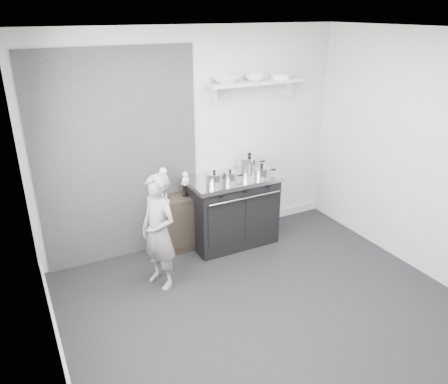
{
  "coord_description": "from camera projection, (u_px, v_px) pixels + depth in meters",
  "views": [
    {
      "loc": [
        -2.08,
        -3.03,
        2.86
      ],
      "look_at": [
        -0.02,
        0.95,
        0.98
      ],
      "focal_mm": 35.0,
      "sensor_mm": 36.0,
      "label": 1
    }
  ],
  "objects": [
    {
      "name": "ground",
      "position": [
        269.0,
        311.0,
        4.47
      ],
      "size": [
        4.0,
        4.0,
        0.0
      ],
      "primitive_type": "plane",
      "color": "black",
      "rests_on": "ground"
    },
    {
      "name": "room_shell",
      "position": [
        258.0,
        156.0,
        3.92
      ],
      "size": [
        4.02,
        3.62,
        2.71
      ],
      "color": "beige",
      "rests_on": "ground"
    },
    {
      "name": "wall_shelf",
      "position": [
        256.0,
        83.0,
        5.4
      ],
      "size": [
        1.3,
        0.26,
        0.24
      ],
      "color": "silver",
      "rests_on": "room_shell"
    },
    {
      "name": "stove",
      "position": [
        231.0,
        209.0,
        5.65
      ],
      "size": [
        1.14,
        0.71,
        0.92
      ],
      "color": "black",
      "rests_on": "ground"
    },
    {
      "name": "side_cabinet",
      "position": [
        176.0,
        224.0,
        5.49
      ],
      "size": [
        0.55,
        0.32,
        0.71
      ],
      "primitive_type": "cube",
      "color": "black",
      "rests_on": "ground"
    },
    {
      "name": "child",
      "position": [
        159.0,
        232.0,
        4.67
      ],
      "size": [
        0.46,
        0.56,
        1.31
      ],
      "primitive_type": "imported",
      "rotation": [
        0.0,
        0.0,
        -1.2
      ],
      "color": "gray",
      "rests_on": "ground"
    },
    {
      "name": "pot_front_left",
      "position": [
        214.0,
        178.0,
        5.22
      ],
      "size": [
        0.3,
        0.21,
        0.18
      ],
      "color": "silver",
      "rests_on": "stove"
    },
    {
      "name": "pot_back_right",
      "position": [
        249.0,
        163.0,
        5.66
      ],
      "size": [
        0.38,
        0.3,
        0.24
      ],
      "color": "silver",
      "rests_on": "stove"
    },
    {
      "name": "pot_front_right",
      "position": [
        262.0,
        171.0,
        5.45
      ],
      "size": [
        0.33,
        0.24,
        0.17
      ],
      "color": "silver",
      "rests_on": "stove"
    },
    {
      "name": "pot_front_center",
      "position": [
        230.0,
        177.0,
        5.27
      ],
      "size": [
        0.27,
        0.18,
        0.17
      ],
      "color": "silver",
      "rests_on": "stove"
    },
    {
      "name": "skeleton_full",
      "position": [
        164.0,
        182.0,
        5.21
      ],
      "size": [
        0.13,
        0.09,
        0.48
      ],
      "primitive_type": null,
      "color": "white",
      "rests_on": "side_cabinet"
    },
    {
      "name": "skeleton_torso",
      "position": [
        185.0,
        182.0,
        5.35
      ],
      "size": [
        0.1,
        0.07,
        0.36
      ],
      "primitive_type": null,
      "color": "white",
      "rests_on": "side_cabinet"
    },
    {
      "name": "bowl_large",
      "position": [
        225.0,
        80.0,
        5.18
      ],
      "size": [
        0.31,
        0.31,
        0.08
      ],
      "primitive_type": "imported",
      "color": "white",
      "rests_on": "wall_shelf"
    },
    {
      "name": "bowl_small",
      "position": [
        255.0,
        77.0,
        5.36
      ],
      "size": [
        0.26,
        0.26,
        0.08
      ],
      "primitive_type": "imported",
      "color": "white",
      "rests_on": "wall_shelf"
    },
    {
      "name": "plate_stack",
      "position": [
        280.0,
        76.0,
        5.52
      ],
      "size": [
        0.25,
        0.25,
        0.06
      ],
      "primitive_type": "cylinder",
      "color": "white",
      "rests_on": "wall_shelf"
    }
  ]
}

